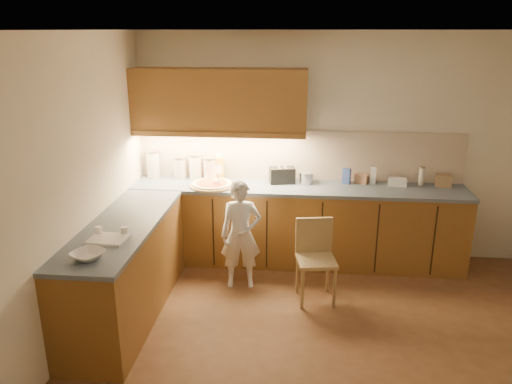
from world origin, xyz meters
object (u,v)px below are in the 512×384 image
(oil_jug, at_px, (219,168))
(child, at_px, (241,235))
(wooden_chair, at_px, (315,254))
(toaster, at_px, (282,175))
(pizza_on_board, at_px, (212,184))

(oil_jug, bearing_deg, child, -66.63)
(child, bearing_deg, oil_jug, 104.88)
(wooden_chair, bearing_deg, child, 157.55)
(child, xyz_separation_m, toaster, (0.38, 0.76, 0.43))
(child, relative_size, oil_jug, 3.71)
(pizza_on_board, relative_size, toaster, 1.61)
(child, distance_m, oil_jug, 1.02)
(wooden_chair, distance_m, toaster, 1.14)
(pizza_on_board, distance_m, wooden_chair, 1.45)
(child, distance_m, toaster, 0.96)
(pizza_on_board, height_order, toaster, pizza_on_board)
(wooden_chair, height_order, oil_jug, oil_jug)
(oil_jug, xyz_separation_m, toaster, (0.74, -0.06, -0.05))
(pizza_on_board, distance_m, oil_jug, 0.30)
(pizza_on_board, xyz_separation_m, wooden_chair, (1.16, -0.73, -0.46))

